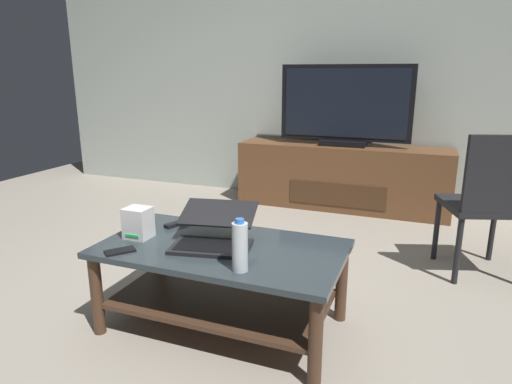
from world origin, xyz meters
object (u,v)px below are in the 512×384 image
object	(u,v)px
coffee_table	(222,271)
tv_remote	(178,224)
laptop	(214,232)
dining_chair	(488,199)
water_bottle_near	(240,246)
television	(345,107)
cell_phone	(120,251)
media_cabinet	(342,177)
router_box	(138,223)

from	to	relation	value
coffee_table	tv_remote	distance (m)	0.43
coffee_table	laptop	distance (m)	0.20
tv_remote	laptop	bearing A→B (deg)	-6.47
dining_chair	water_bottle_near	xyz separation A→B (m)	(-1.09, -1.34, 0.03)
laptop	tv_remote	xyz separation A→B (m)	(-0.32, 0.18, -0.05)
television	tv_remote	bearing A→B (deg)	-104.01
cell_phone	dining_chair	bearing A→B (deg)	77.80
media_cabinet	television	bearing A→B (deg)	-90.00
router_box	water_bottle_near	distance (m)	0.67
cell_phone	tv_remote	world-z (taller)	tv_remote
coffee_table	water_bottle_near	world-z (taller)	water_bottle_near
coffee_table	dining_chair	size ratio (longest dim) A/B	1.29
laptop	tv_remote	distance (m)	0.36
cell_phone	laptop	bearing A→B (deg)	74.11
coffee_table	laptop	world-z (taller)	laptop
media_cabinet	cell_phone	world-z (taller)	media_cabinet
laptop	cell_phone	size ratio (longest dim) A/B	3.26
coffee_table	dining_chair	distance (m)	1.72
media_cabinet	dining_chair	size ratio (longest dim) A/B	2.13
television	cell_phone	size ratio (longest dim) A/B	8.62
dining_chair	tv_remote	world-z (taller)	dining_chair
cell_phone	coffee_table	bearing A→B (deg)	69.56
coffee_table	media_cabinet	world-z (taller)	media_cabinet
coffee_table	cell_phone	distance (m)	0.51
water_bottle_near	tv_remote	distance (m)	0.70
water_bottle_near	cell_phone	world-z (taller)	water_bottle_near
media_cabinet	tv_remote	size ratio (longest dim) A/B	12.36
water_bottle_near	dining_chair	bearing A→B (deg)	50.98
tv_remote	router_box	bearing A→B (deg)	-88.27
media_cabinet	water_bottle_near	xyz separation A→B (m)	(0.03, -2.55, 0.25)
dining_chair	tv_remote	xyz separation A→B (m)	(-1.65, -0.93, -0.07)
cell_phone	tv_remote	xyz separation A→B (m)	(0.06, 0.44, 0.01)
tv_remote	water_bottle_near	bearing A→B (deg)	-14.06
dining_chair	cell_phone	xyz separation A→B (m)	(-1.70, -1.36, -0.07)
coffee_table	television	world-z (taller)	television
media_cabinet	dining_chair	distance (m)	1.66
laptop	tv_remote	size ratio (longest dim) A/B	2.86
media_cabinet	router_box	world-z (taller)	media_cabinet
router_box	water_bottle_near	xyz separation A→B (m)	(0.65, -0.18, 0.03)
television	cell_phone	world-z (taller)	television
media_cabinet	tv_remote	xyz separation A→B (m)	(-0.53, -2.13, 0.15)
tv_remote	media_cabinet	bearing A→B (deg)	98.67
television	water_bottle_near	world-z (taller)	television
water_bottle_near	television	bearing A→B (deg)	90.72
router_box	cell_phone	xyz separation A→B (m)	(0.03, -0.20, -0.07)
cell_phone	media_cabinet	bearing A→B (deg)	116.33
water_bottle_near	laptop	bearing A→B (deg)	135.36
television	media_cabinet	bearing A→B (deg)	90.00
dining_chair	water_bottle_near	world-z (taller)	dining_chair
water_bottle_near	cell_phone	distance (m)	0.63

